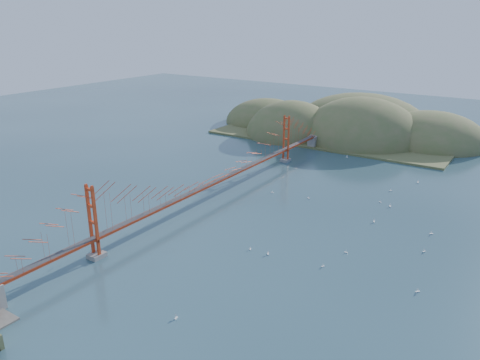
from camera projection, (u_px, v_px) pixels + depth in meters
The scene contains 19 objects.
ground at pixel (215, 197), 94.44m from camera, with size 320.00×320.00×0.00m, color #284450.
bridge at pixel (215, 164), 92.27m from camera, with size 2.20×94.40×12.00m.
far_headlands at pixel (350, 133), 147.18m from camera, with size 84.00×58.00×25.00m.
sailboat_8 at pixel (431, 233), 78.39m from camera, with size 0.66×0.66×0.69m.
sailboat_2 at pixel (346, 252), 72.19m from camera, with size 0.54×0.47×0.62m.
sailboat_1 at pixel (390, 206), 89.78m from camera, with size 0.67×0.67×0.74m.
sailboat_16 at pixel (309, 198), 93.79m from camera, with size 0.62×0.62×0.69m.
sailboat_13 at pixel (418, 291), 61.87m from camera, with size 0.66×0.66×0.69m.
sailboat_9 at pixel (424, 251), 72.44m from camera, with size 0.58×0.58×0.63m.
sailboat_7 at pixel (380, 202), 91.88m from camera, with size 0.54×0.54×0.60m.
sailboat_5 at pixel (374, 221), 83.00m from camera, with size 0.62×0.66×0.74m.
sailboat_6 at pixel (268, 253), 71.69m from camera, with size 0.70×0.70×0.75m.
sailboat_4 at pixel (391, 190), 97.90m from camera, with size 0.64×0.64×0.66m.
sailboat_3 at pixel (272, 192), 96.87m from camera, with size 0.57×0.54×0.63m.
sailboat_14 at pixel (323, 266), 68.15m from camera, with size 0.54×0.54×0.58m.
sailboat_12 at pixel (347, 157), 121.34m from camera, with size 0.66×0.66×0.72m.
sailboat_10 at pixel (176, 317), 56.44m from camera, with size 0.57×0.62×0.69m.
sailboat_15 at pixel (418, 182), 102.79m from camera, with size 0.62×0.66×0.75m.
sailboat_0 at pixel (250, 249), 73.20m from camera, with size 0.53×0.53×0.59m.
Camera 1 is at (52.93, -70.50, 34.42)m, focal length 35.00 mm.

